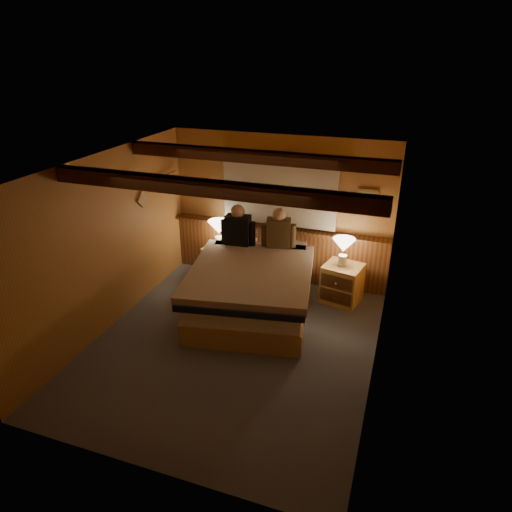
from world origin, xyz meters
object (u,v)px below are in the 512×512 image
at_px(bed, 252,288).
at_px(nightstand_left, 220,262).
at_px(nightstand_right, 342,283).
at_px(lamp_left, 219,229).
at_px(lamp_right, 344,247).
at_px(duffel_bag, 205,283).
at_px(person_right, 279,231).
at_px(person_left, 238,228).

relative_size(bed, nightstand_left, 4.35).
height_order(nightstand_right, lamp_left, lamp_left).
distance_m(lamp_right, duffel_bag, 2.25).
relative_size(nightstand_left, nightstand_right, 0.87).
relative_size(lamp_right, person_right, 0.66).
bearing_deg(nightstand_left, lamp_left, 118.31).
height_order(bed, nightstand_left, bed).
xyz_separation_m(lamp_left, person_left, (0.44, -0.25, 0.16)).
height_order(bed, person_left, person_left).
bearing_deg(person_right, lamp_right, -15.74).
relative_size(nightstand_left, duffel_bag, 0.97).
distance_m(lamp_left, person_right, 1.09).
distance_m(nightstand_left, person_right, 1.29).
relative_size(lamp_right, duffel_bag, 0.75).
bearing_deg(nightstand_left, bed, -32.33).
bearing_deg(duffel_bag, lamp_left, 78.29).
bearing_deg(nightstand_right, lamp_left, -173.70).
xyz_separation_m(lamp_right, duffel_bag, (-2.07, -0.44, -0.75)).
xyz_separation_m(bed, nightstand_left, (-0.90, 0.88, -0.12)).
distance_m(lamp_left, person_left, 0.53).
height_order(nightstand_right, duffel_bag, nightstand_right).
bearing_deg(lamp_left, nightstand_left, -73.69).
height_order(lamp_right, duffel_bag, lamp_right).
bearing_deg(lamp_right, bed, -148.29).
height_order(lamp_right, person_right, person_right).
distance_m(lamp_right, person_left, 1.65).
height_order(person_left, person_right, person_left).
bearing_deg(nightstand_right, lamp_right, 176.55).
height_order(nightstand_left, person_left, person_left).
height_order(nightstand_right, person_left, person_left).
bearing_deg(lamp_right, duffel_bag, -167.95).
bearing_deg(person_left, person_right, 5.25).
xyz_separation_m(bed, duffel_bag, (-0.89, 0.29, -0.22)).
bearing_deg(bed, nightstand_left, 125.67).
relative_size(bed, nightstand_right, 3.80).
bearing_deg(person_left, nightstand_right, -3.43).
distance_m(bed, duffel_bag, 0.97).
bearing_deg(person_right, nightstand_right, -16.04).
bearing_deg(person_left, lamp_left, 145.50).
height_order(nightstand_right, lamp_right, lamp_right).
bearing_deg(nightstand_right, nightstand_left, -172.31).
xyz_separation_m(nightstand_right, person_left, (-1.68, -0.04, 0.71)).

